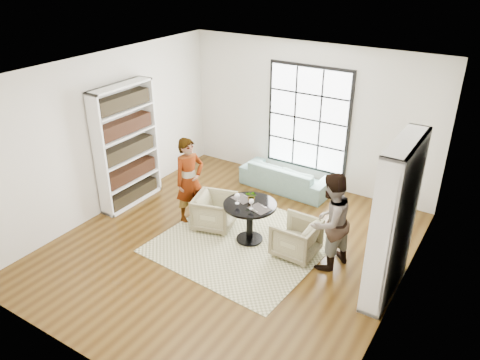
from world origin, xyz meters
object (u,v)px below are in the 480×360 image
Objects in this scene: sofa at (286,177)px; person_right at (330,222)px; pedestal_table at (250,214)px; wine_glass_right at (251,202)px; flower_centerpiece at (252,197)px; armchair_left at (215,212)px; wine_glass_left at (237,196)px; person_left at (190,180)px; armchair_right at (296,238)px.

person_right is (1.78, -2.05, 0.53)m from sofa.
wine_glass_right is (0.11, -0.13, 0.33)m from pedestal_table.
person_right is 7.43× the size of flower_centerpiece.
armchair_left is at bearing 168.76° from wine_glass_right.
person_right is 1.61m from wine_glass_left.
wine_glass_right reaches higher than armchair_left.
flower_centerpiece is (1.31, 0.03, 0.03)m from person_left.
person_right reaches higher than armchair_left.
armchair_right is 0.43× the size of person_left.
wine_glass_left is at bearing -77.49° from person_left.
pedestal_table is 0.40m from wine_glass_left.
person_left is 2.73m from person_right.
pedestal_table is 0.48× the size of sofa.
armchair_left is 2.23m from person_right.
sofa is at bearing 99.96° from pedestal_table.
person_left and person_right have the same top height.
flower_centerpiece is at bearing -72.19° from person_right.
pedestal_table is at bearing -72.09° from person_left.
flower_centerpiece reaches higher than pedestal_table.
person_left is 1.13m from wine_glass_left.
person_left is (-0.55, 0.00, 0.49)m from armchair_left.
wine_glass_right is 0.86× the size of flower_centerpiece.
wine_glass_left reaches higher than pedestal_table.
wine_glass_left is at bearing -137.40° from flower_centerpiece.
sofa is 2.14m from flower_centerpiece.
person_left is at bearing 172.78° from wine_glass_left.
person_left is at bearing 74.59° from armchair_left.
sofa is at bearing -120.35° from person_right.
pedestal_table is 0.56× the size of person_left.
person_left reaches higher than flower_centerpiece.
wine_glass_right reaches higher than armchair_right.
person_right is (0.55, 0.00, 0.49)m from armchair_right.
armchair_right is 2.23m from person_left.
wine_glass_right is 0.23m from flower_centerpiece.
person_right is (2.73, 0.01, 0.00)m from person_left.
person_left is at bearing -178.76° from flower_centerpiece.
armchair_left is 0.92m from flower_centerpiece.
wine_glass_right is at bearing -5.90° from wine_glass_left.
sofa is (-0.37, 2.10, -0.25)m from pedestal_table.
flower_centerpiece reaches higher than wine_glass_right.
flower_centerpiece reaches higher than wine_glass_left.
armchair_left is 1.04m from wine_glass_right.
pedestal_table is at bearing 128.76° from wine_glass_right.
sofa is at bearing -4.93° from person_left.
wine_glass_left is (1.12, -0.14, 0.06)m from person_left.
wine_glass_right is at bearing 104.78° from sofa.
pedestal_table is at bearing -86.53° from flower_centerpiece.
wine_glass_left reaches higher than wine_glass_right.
armchair_left is 0.74m from person_left.
flower_centerpiece reaches higher than sofa.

